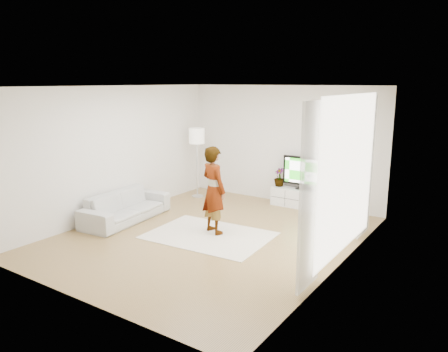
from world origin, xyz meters
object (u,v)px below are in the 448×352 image
Objects in this scene: rug at (209,235)px; floor_lamp at (197,139)px; television at (305,172)px; media_console at (304,199)px; sofa at (126,206)px; player at (214,190)px.

rug is 1.30× the size of floor_lamp.
floor_lamp is (-2.67, -0.60, 0.64)m from television.
media_console is at bearing -90.00° from television.
television is (0.00, 0.03, 0.63)m from media_console.
television is 0.53× the size of sofa.
media_console is at bearing -86.43° from player.
television is at bearing 75.30° from rug.
media_console is at bearing -48.53° from sofa.
rug is 0.87m from player.
player reaches higher than rug.
rug is (-0.73, -2.76, -0.21)m from media_console.
floor_lamp is at bearing -26.11° from player.
sofa reaches higher than rug.
television is 0.63× the size of floor_lamp.
player is at bearing -84.32° from sofa.
rug is at bearing -48.43° from floor_lamp.
player is 0.81× the size of sofa.
television is 0.65× the size of player.
rug is 1.34× the size of player.
player is 2.83m from floor_lamp.
rug is at bearing -104.70° from television.
sofa is (-2.02, -0.21, 0.30)m from rug.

